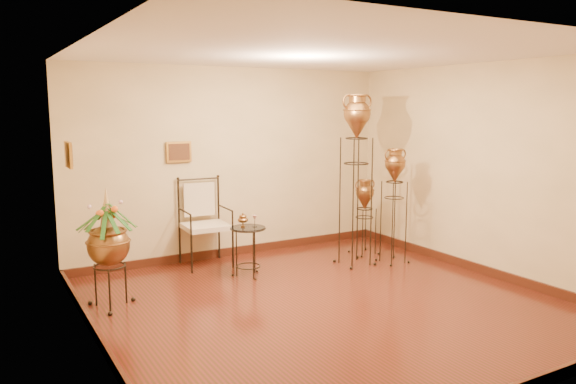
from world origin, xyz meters
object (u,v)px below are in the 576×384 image
side_table (248,251)px  armchair (206,223)px  amphora_mid (394,205)px  planter_urn (108,240)px  amphora_tall (356,178)px

side_table → armchair: bearing=111.1°
amphora_mid → side_table: (-2.11, 0.42, -0.49)m
planter_urn → side_table: bearing=8.8°
amphora_tall → side_table: bearing=171.9°
amphora_tall → armchair: amphora_tall is taller
side_table → amphora_mid: bearing=-11.2°
armchair → side_table: armchair is taller
armchair → amphora_tall: bearing=-25.2°
armchair → side_table: bearing=-66.4°
armchair → amphora_mid: bearing=-23.6°
amphora_mid → side_table: bearing=168.8°
planter_urn → amphora_mid: bearing=-1.9°
side_table → planter_urn: bearing=-171.2°
amphora_tall → planter_urn: 3.45m
amphora_tall → planter_urn: (-3.42, -0.06, -0.47)m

